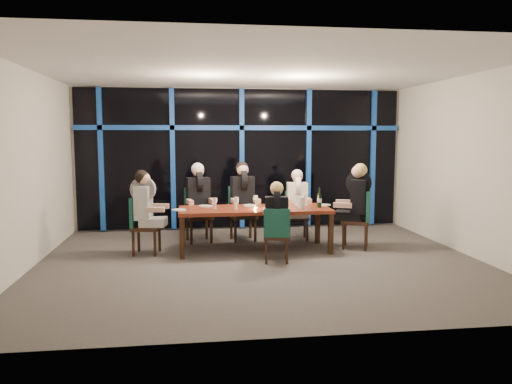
{
  "coord_description": "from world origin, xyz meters",
  "views": [
    {
      "loc": [
        -1.1,
        -7.66,
        1.99
      ],
      "look_at": [
        0.0,
        0.6,
        1.05
      ],
      "focal_mm": 35.0,
      "sensor_mm": 36.0,
      "label": 1
    }
  ],
  "objects_px": {
    "water_pitcher": "(301,203)",
    "chair_far_right": "(297,213)",
    "chair_end_left": "(141,222)",
    "chair_near_mid": "(277,232)",
    "chair_far_mid": "(242,210)",
    "diner_far_left": "(199,191)",
    "diner_far_mid": "(243,190)",
    "diner_near_mid": "(277,210)",
    "diner_far_right": "(297,194)",
    "diner_end_left": "(145,200)",
    "wine_bottle": "(319,200)",
    "dining_table": "(254,212)",
    "chair_end_right": "(361,216)",
    "diner_end_right": "(356,193)",
    "chair_far_left": "(198,211)"
  },
  "relations": [
    {
      "from": "chair_far_mid",
      "to": "diner_far_mid",
      "type": "distance_m",
      "value": 0.41
    },
    {
      "from": "diner_far_mid",
      "to": "water_pitcher",
      "type": "distance_m",
      "value": 1.38
    },
    {
      "from": "diner_far_right",
      "to": "wine_bottle",
      "type": "xyz_separation_m",
      "value": [
        0.2,
        -0.89,
        0.0
      ]
    },
    {
      "from": "diner_far_mid",
      "to": "diner_near_mid",
      "type": "height_order",
      "value": "diner_far_mid"
    },
    {
      "from": "diner_far_left",
      "to": "diner_far_right",
      "type": "xyz_separation_m",
      "value": [
        1.87,
        -0.05,
        -0.09
      ]
    },
    {
      "from": "chair_far_left",
      "to": "diner_near_mid",
      "type": "relative_size",
      "value": 1.19
    },
    {
      "from": "diner_far_left",
      "to": "diner_end_right",
      "type": "height_order",
      "value": "diner_end_right"
    },
    {
      "from": "diner_far_right",
      "to": "diner_far_mid",
      "type": "bearing_deg",
      "value": -177.94
    },
    {
      "from": "chair_far_right",
      "to": "wine_bottle",
      "type": "height_order",
      "value": "wine_bottle"
    },
    {
      "from": "dining_table",
      "to": "chair_far_right",
      "type": "height_order",
      "value": "chair_far_right"
    },
    {
      "from": "chair_far_right",
      "to": "chair_near_mid",
      "type": "distance_m",
      "value": 1.91
    },
    {
      "from": "diner_far_right",
      "to": "water_pitcher",
      "type": "height_order",
      "value": "diner_far_right"
    },
    {
      "from": "chair_far_right",
      "to": "diner_end_right",
      "type": "height_order",
      "value": "diner_end_right"
    },
    {
      "from": "diner_end_right",
      "to": "water_pitcher",
      "type": "xyz_separation_m",
      "value": [
        -1.02,
        -0.14,
        -0.13
      ]
    },
    {
      "from": "dining_table",
      "to": "chair_near_mid",
      "type": "distance_m",
      "value": 0.94
    },
    {
      "from": "dining_table",
      "to": "diner_end_left",
      "type": "distance_m",
      "value": 1.86
    },
    {
      "from": "diner_far_right",
      "to": "wine_bottle",
      "type": "distance_m",
      "value": 0.91
    },
    {
      "from": "dining_table",
      "to": "diner_far_left",
      "type": "bearing_deg",
      "value": 137.7
    },
    {
      "from": "chair_end_left",
      "to": "water_pitcher",
      "type": "relative_size",
      "value": 4.81
    },
    {
      "from": "diner_end_left",
      "to": "water_pitcher",
      "type": "bearing_deg",
      "value": -85.38
    },
    {
      "from": "chair_far_mid",
      "to": "wine_bottle",
      "type": "relative_size",
      "value": 2.97
    },
    {
      "from": "dining_table",
      "to": "diner_near_mid",
      "type": "distance_m",
      "value": 0.87
    },
    {
      "from": "diner_far_left",
      "to": "water_pitcher",
      "type": "distance_m",
      "value": 2.03
    },
    {
      "from": "chair_far_left",
      "to": "diner_end_right",
      "type": "xyz_separation_m",
      "value": [
        2.76,
        -1.0,
        0.42
      ]
    },
    {
      "from": "chair_end_right",
      "to": "diner_end_right",
      "type": "height_order",
      "value": "diner_end_right"
    },
    {
      "from": "chair_end_right",
      "to": "diner_far_mid",
      "type": "bearing_deg",
      "value": -92.86
    },
    {
      "from": "diner_end_right",
      "to": "chair_near_mid",
      "type": "bearing_deg",
      "value": -39.48
    },
    {
      "from": "chair_near_mid",
      "to": "diner_end_right",
      "type": "height_order",
      "value": "diner_end_right"
    },
    {
      "from": "diner_end_left",
      "to": "wine_bottle",
      "type": "xyz_separation_m",
      "value": [
        2.98,
        -0.07,
        -0.05
      ]
    },
    {
      "from": "chair_end_left",
      "to": "chair_far_mid",
      "type": "bearing_deg",
      "value": -53.92
    },
    {
      "from": "chair_far_mid",
      "to": "chair_far_right",
      "type": "distance_m",
      "value": 1.06
    },
    {
      "from": "chair_far_mid",
      "to": "water_pitcher",
      "type": "relative_size",
      "value": 5.07
    },
    {
      "from": "diner_near_mid",
      "to": "water_pitcher",
      "type": "bearing_deg",
      "value": -122.51
    },
    {
      "from": "chair_end_left",
      "to": "chair_near_mid",
      "type": "height_order",
      "value": "chair_end_left"
    },
    {
      "from": "chair_far_right",
      "to": "diner_near_mid",
      "type": "bearing_deg",
      "value": -107.5
    },
    {
      "from": "diner_end_left",
      "to": "water_pitcher",
      "type": "height_order",
      "value": "diner_end_left"
    },
    {
      "from": "chair_far_mid",
      "to": "diner_far_left",
      "type": "bearing_deg",
      "value": 178.49
    },
    {
      "from": "diner_end_left",
      "to": "diner_near_mid",
      "type": "distance_m",
      "value": 2.24
    },
    {
      "from": "chair_far_left",
      "to": "diner_near_mid",
      "type": "xyz_separation_m",
      "value": [
        1.2,
        -1.76,
        0.27
      ]
    },
    {
      "from": "chair_end_left",
      "to": "water_pitcher",
      "type": "xyz_separation_m",
      "value": [
        2.71,
        -0.19,
        0.31
      ]
    },
    {
      "from": "chair_far_mid",
      "to": "diner_far_left",
      "type": "relative_size",
      "value": 1.04
    },
    {
      "from": "water_pitcher",
      "to": "chair_far_right",
      "type": "bearing_deg",
      "value": 72.98
    },
    {
      "from": "chair_far_mid",
      "to": "chair_near_mid",
      "type": "relative_size",
      "value": 1.17
    },
    {
      "from": "chair_far_right",
      "to": "chair_far_mid",
      "type": "bearing_deg",
      "value": -178.35
    },
    {
      "from": "chair_far_right",
      "to": "diner_end_left",
      "type": "distance_m",
      "value": 2.95
    },
    {
      "from": "chair_far_mid",
      "to": "wine_bottle",
      "type": "bearing_deg",
      "value": -46.47
    },
    {
      "from": "diner_end_left",
      "to": "chair_far_mid",
      "type": "bearing_deg",
      "value": -52.51
    },
    {
      "from": "diner_far_left",
      "to": "wine_bottle",
      "type": "xyz_separation_m",
      "value": [
        2.07,
        -0.94,
        -0.09
      ]
    },
    {
      "from": "dining_table",
      "to": "chair_end_left",
      "type": "distance_m",
      "value": 1.93
    },
    {
      "from": "diner_far_left",
      "to": "diner_near_mid",
      "type": "bearing_deg",
      "value": -65.88
    }
  ]
}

